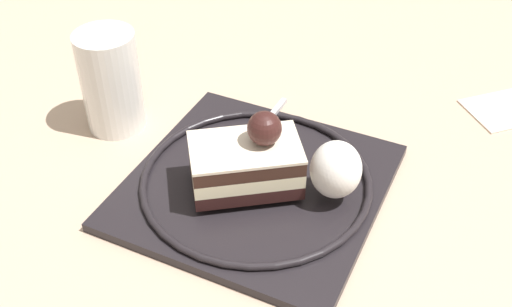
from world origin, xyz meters
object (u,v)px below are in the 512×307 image
Objects in this scene: dessert_plate at (256,184)px; whipped_cream_dollop at (336,170)px; fork at (261,128)px; cake_slice at (249,160)px; drink_glass_far at (112,87)px.

whipped_cream_dollop is at bearing -73.32° from dessert_plate.
whipped_cream_dollop is 0.52× the size of fork.
whipped_cream_dollop reaches higher than dessert_plate.
whipped_cream_dollop is at bearing -68.31° from cake_slice.
dessert_plate is 2.26× the size of cake_slice.
fork is (0.08, 0.04, -0.02)m from cake_slice.
cake_slice is 2.08× the size of whipped_cream_dollop.
cake_slice is 0.08m from whipped_cream_dollop.
cake_slice reaches higher than whipped_cream_dollop.
drink_glass_far reaches higher than dessert_plate.
whipped_cream_dollop reaches higher than fork.
cake_slice is 1.07× the size of fork.
drink_glass_far is at bearing 88.23° from dessert_plate.
drink_glass_far reaches higher than fork.
cake_slice is at bearing 164.60° from dessert_plate.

